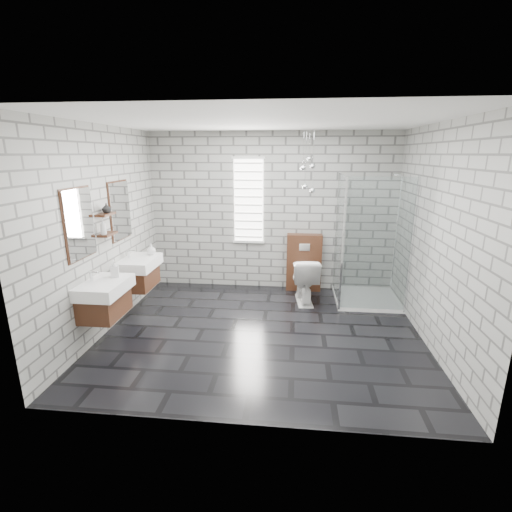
% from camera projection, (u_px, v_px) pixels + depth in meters
% --- Properties ---
extents(floor, '(4.20, 3.60, 0.02)m').
position_uv_depth(floor, '(262.00, 332.00, 5.03)').
color(floor, black).
rests_on(floor, ground).
extents(ceiling, '(4.20, 3.60, 0.02)m').
position_uv_depth(ceiling, '(263.00, 120.00, 4.31)').
color(ceiling, white).
rests_on(ceiling, wall_back).
extents(wall_back, '(4.20, 0.02, 2.70)m').
position_uv_depth(wall_back, '(272.00, 213.00, 6.41)').
color(wall_back, '#A4A49F').
rests_on(wall_back, floor).
extents(wall_front, '(4.20, 0.02, 2.70)m').
position_uv_depth(wall_front, '(243.00, 282.00, 2.94)').
color(wall_front, '#A4A49F').
rests_on(wall_front, floor).
extents(wall_left, '(0.02, 3.60, 2.70)m').
position_uv_depth(wall_left, '(103.00, 231.00, 4.88)').
color(wall_left, '#A4A49F').
rests_on(wall_left, floor).
extents(wall_right, '(0.02, 3.60, 2.70)m').
position_uv_depth(wall_right, '(437.00, 238.00, 4.46)').
color(wall_right, '#A4A49F').
rests_on(wall_right, floor).
extents(vanity_left, '(0.47, 0.70, 1.57)m').
position_uv_depth(vanity_left, '(102.00, 289.00, 4.48)').
color(vanity_left, '#4B2817').
rests_on(vanity_left, wall_left).
extents(vanity_right, '(0.47, 0.70, 1.57)m').
position_uv_depth(vanity_right, '(137.00, 264.00, 5.48)').
color(vanity_right, '#4B2817').
rests_on(vanity_right, wall_left).
extents(shelf_lower, '(0.14, 0.30, 0.03)m').
position_uv_depth(shelf_lower, '(108.00, 234.00, 4.84)').
color(shelf_lower, '#4B2817').
rests_on(shelf_lower, wall_left).
extents(shelf_upper, '(0.14, 0.30, 0.03)m').
position_uv_depth(shelf_upper, '(105.00, 214.00, 4.77)').
color(shelf_upper, '#4B2817').
rests_on(shelf_upper, wall_left).
extents(window, '(0.56, 0.05, 1.48)m').
position_uv_depth(window, '(249.00, 201.00, 6.37)').
color(window, white).
rests_on(window, wall_back).
extents(cistern_panel, '(0.60, 0.20, 1.00)m').
position_uv_depth(cistern_panel, '(304.00, 262.00, 6.47)').
color(cistern_panel, '#4B2817').
rests_on(cistern_panel, floor).
extents(flush_plate, '(0.18, 0.01, 0.12)m').
position_uv_depth(flush_plate, '(305.00, 247.00, 6.29)').
color(flush_plate, silver).
rests_on(flush_plate, cistern_panel).
extents(shower_enclosure, '(1.00, 1.00, 2.03)m').
position_uv_depth(shower_enclosure, '(363.00, 273.00, 5.88)').
color(shower_enclosure, white).
rests_on(shower_enclosure, floor).
extents(pendant_cluster, '(0.25, 0.26, 0.97)m').
position_uv_depth(pendant_cluster, '(308.00, 173.00, 5.75)').
color(pendant_cluster, silver).
rests_on(pendant_cluster, ceiling).
extents(toilet, '(0.50, 0.77, 0.75)m').
position_uv_depth(toilet, '(304.00, 280.00, 5.97)').
color(toilet, white).
rests_on(toilet, floor).
extents(soap_bottle_a, '(0.13, 0.13, 0.21)m').
position_uv_depth(soap_bottle_a, '(114.00, 269.00, 4.59)').
color(soap_bottle_a, '#B2B2B2').
rests_on(soap_bottle_a, vanity_left).
extents(soap_bottle_b, '(0.17, 0.17, 0.17)m').
position_uv_depth(soap_bottle_b, '(151.00, 249.00, 5.62)').
color(soap_bottle_b, '#B2B2B2').
rests_on(soap_bottle_b, vanity_right).
extents(soap_bottle_c, '(0.08, 0.08, 0.20)m').
position_uv_depth(soap_bottle_c, '(103.00, 227.00, 4.70)').
color(soap_bottle_c, '#B2B2B2').
rests_on(soap_bottle_c, shelf_lower).
extents(vase, '(0.14, 0.14, 0.12)m').
position_uv_depth(vase, '(106.00, 208.00, 4.77)').
color(vase, '#B2B2B2').
rests_on(vase, shelf_upper).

